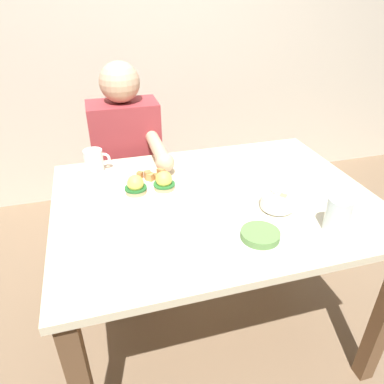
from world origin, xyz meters
TOP-DOWN VIEW (x-y plane):
  - ground_plane at (0.00, 0.00)m, footprint 6.00×6.00m
  - back_wall at (0.00, 1.50)m, footprint 4.80×0.10m
  - dining_table at (0.00, 0.00)m, footprint 1.20×0.90m
  - eggs_benedict_plate at (-0.23, 0.11)m, footprint 0.27×0.27m
  - fruit_bowl at (0.19, -0.13)m, footprint 0.12×0.12m
  - coffee_mug at (-0.43, 0.36)m, footprint 0.11×0.08m
  - fork at (0.47, 0.27)m, footprint 0.16×0.04m
  - water_glass_near at (0.31, -0.30)m, footprint 0.08×0.08m
  - side_plate at (0.05, -0.29)m, footprint 0.20×0.20m
  - diner_person at (-0.26, 0.60)m, footprint 0.34×0.54m

SIDE VIEW (x-z plane):
  - ground_plane at x=0.00m, z-range 0.00..0.00m
  - dining_table at x=0.00m, z-range 0.26..1.00m
  - diner_person at x=-0.26m, z-range 0.08..1.22m
  - fork at x=0.47m, z-range 0.74..0.74m
  - side_plate at x=0.05m, z-range 0.74..0.77m
  - eggs_benedict_plate at x=-0.23m, z-range 0.72..0.81m
  - fruit_bowl at x=0.19m, z-range 0.74..0.80m
  - coffee_mug at x=-0.43m, z-range 0.74..0.84m
  - water_glass_near at x=0.31m, z-range 0.73..0.85m
  - back_wall at x=0.00m, z-range 0.00..2.60m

